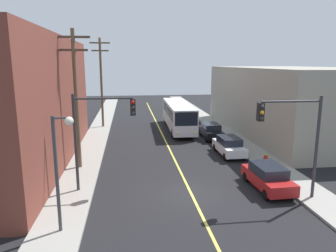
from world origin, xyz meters
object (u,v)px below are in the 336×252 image
parked_car_black (211,131)px  traffic_signal_left_corner (101,124)px  parked_car_red (268,177)px  fire_hydrant (265,158)px  traffic_signal_right_corner (293,129)px  street_lamp_left (60,157)px  utility_pole_near (76,94)px  parked_car_white (229,146)px  city_bus (178,115)px  utility_pole_mid (101,79)px

parked_car_black → traffic_signal_left_corner: size_ratio=0.74×
parked_car_red → fire_hydrant: 4.90m
traffic_signal_right_corner → street_lamp_left: traffic_signal_right_corner is taller
parked_car_black → utility_pole_near: bearing=-146.4°
parked_car_red → parked_car_white: (-0.04, 7.65, 0.00)m
parked_car_red → street_lamp_left: 12.71m
utility_pole_near → traffic_signal_left_corner: utility_pole_near is taller
utility_pole_near → city_bus: bearing=53.7°
parked_car_black → fire_hydrant: size_ratio=5.29×
city_bus → fire_hydrant: bearing=-71.9°
utility_pole_near → traffic_signal_left_corner: bearing=-65.5°
parked_car_black → parked_car_red: bearing=-90.0°
fire_hydrant → parked_car_red: bearing=-112.8°
utility_pole_mid → fire_hydrant: (13.76, -16.68, -5.43)m
parked_car_white → utility_pole_near: (-12.40, -2.04, 4.90)m
traffic_signal_left_corner → street_lamp_left: 5.07m
parked_car_white → traffic_signal_left_corner: size_ratio=0.74×
utility_pole_mid → street_lamp_left: size_ratio=1.95×
utility_pole_mid → traffic_signal_left_corner: (1.49, -20.13, -1.71)m
traffic_signal_left_corner → city_bus: bearing=66.8°
city_bus → traffic_signal_left_corner: (-7.61, -17.72, 2.49)m
parked_car_white → utility_pole_mid: 18.70m
fire_hydrant → street_lamp_left: bearing=-148.8°
utility_pole_near → utility_pole_mid: utility_pole_mid is taller
utility_pole_mid → traffic_signal_right_corner: 26.08m
parked_car_white → utility_pole_near: 13.49m
parked_car_red → fire_hydrant: bearing=67.2°
city_bus → street_lamp_left: (-9.03, -22.56, 1.92)m
parked_car_red → parked_car_black: same height
street_lamp_left → parked_car_red: bearing=17.8°
utility_pole_near → traffic_signal_right_corner: bearing=-29.7°
traffic_signal_left_corner → fire_hydrant: traffic_signal_left_corner is taller
utility_pole_mid → traffic_signal_right_corner: (12.32, -22.93, -1.71)m
city_bus → traffic_signal_right_corner: (3.21, -20.52, 2.49)m
parked_car_black → parked_car_white: bearing=-90.3°
utility_pole_mid → parked_car_black: bearing=-31.7°
city_bus → street_lamp_left: bearing=-111.8°
traffic_signal_left_corner → street_lamp_left: traffic_signal_left_corner is taller
utility_pole_near → street_lamp_left: (0.66, -9.39, -2.00)m
traffic_signal_right_corner → parked_car_red: bearing=104.8°
traffic_signal_left_corner → traffic_signal_right_corner: bearing=-14.5°
parked_car_black → fire_hydrant: bearing=-78.5°
street_lamp_left → traffic_signal_right_corner: bearing=9.5°
parked_car_red → utility_pole_near: size_ratio=0.44×
parked_car_red → traffic_signal_right_corner: 3.90m
traffic_signal_right_corner → street_lamp_left: bearing=-170.5°
street_lamp_left → traffic_signal_left_corner: bearing=73.7°
utility_pole_near → utility_pole_mid: (0.58, 15.58, 0.28)m
city_bus → traffic_signal_left_corner: bearing=-113.2°
parked_car_white → traffic_signal_right_corner: 10.02m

